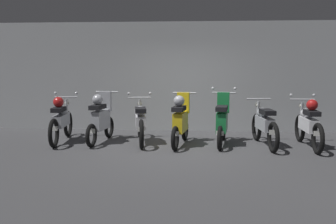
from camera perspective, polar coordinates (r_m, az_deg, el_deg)
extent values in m
plane|color=#424244|center=(8.25, 1.68, -5.66)|extent=(80.00, 80.00, 0.00)
cube|color=#9EA0A3|center=(10.60, 2.38, 5.26)|extent=(16.00, 0.30, 2.96)
torus|color=black|center=(9.99, -14.65, -1.74)|extent=(0.15, 0.66, 0.65)
torus|color=black|center=(8.75, -16.64, -3.04)|extent=(0.15, 0.66, 0.65)
cube|color=#9EA0A8|center=(9.34, -15.62, -1.20)|extent=(0.30, 0.85, 0.28)
ellipsoid|color=#9EA0A8|center=(9.46, -15.42, 0.26)|extent=(0.30, 0.46, 0.22)
cube|color=black|center=(9.13, -15.96, 0.37)|extent=(0.29, 0.54, 0.10)
cylinder|color=#B7BABF|center=(9.81, -14.92, 2.15)|extent=(0.56, 0.09, 0.04)
sphere|color=#B7BABF|center=(9.87, -16.40, 2.71)|extent=(0.07, 0.07, 0.07)
sphere|color=#B7BABF|center=(9.75, -13.45, 2.75)|extent=(0.07, 0.07, 0.07)
cylinder|color=#B7BABF|center=(9.90, -14.77, 0.05)|extent=(0.07, 0.16, 0.65)
sphere|color=silver|center=(9.88, -14.82, 1.31)|extent=(0.12, 0.12, 0.12)
cube|color=white|center=(8.76, -16.62, -2.37)|extent=(0.16, 0.03, 0.10)
sphere|color=red|center=(9.12, -16.00, 1.44)|extent=(0.24, 0.24, 0.24)
torus|color=black|center=(9.65, -8.76, -2.26)|extent=(0.15, 0.54, 0.53)
torus|color=black|center=(8.59, -11.34, -3.47)|extent=(0.15, 0.54, 0.53)
cube|color=#9EA0A8|center=(9.08, -10.01, -1.15)|extent=(0.30, 0.76, 0.44)
cube|color=#9EA0A8|center=(9.35, -9.31, 1.57)|extent=(0.29, 0.15, 0.48)
cube|color=black|center=(8.89, -10.43, 0.74)|extent=(0.30, 0.54, 0.10)
cylinder|color=#B7BABF|center=(9.46, -9.05, 2.98)|extent=(0.56, 0.10, 0.04)
cylinder|color=#B7BABF|center=(9.55, -8.90, 0.19)|extent=(0.07, 0.15, 0.85)
sphere|color=silver|center=(9.52, -8.94, 2.10)|extent=(0.12, 0.12, 0.12)
cube|color=white|center=(8.60, -11.30, -2.79)|extent=(0.16, 0.03, 0.10)
sphere|color=#9EA0A8|center=(8.87, -10.45, 1.83)|extent=(0.24, 0.24, 0.24)
torus|color=black|center=(9.58, -4.24, -1.90)|extent=(0.20, 0.66, 0.65)
torus|color=black|center=(8.30, -3.98, -3.31)|extent=(0.20, 0.66, 0.65)
cube|color=silver|center=(8.91, -4.13, -1.35)|extent=(0.36, 0.86, 0.28)
ellipsoid|color=silver|center=(9.03, -4.17, 0.18)|extent=(0.33, 0.48, 0.22)
cube|color=black|center=(8.69, -4.11, 0.30)|extent=(0.33, 0.55, 0.10)
cylinder|color=#B7BABF|center=(9.39, -4.26, 2.16)|extent=(0.56, 0.14, 0.04)
sphere|color=#B7BABF|center=(9.38, -5.85, 2.75)|extent=(0.07, 0.07, 0.07)
sphere|color=#B7BABF|center=(9.40, -2.68, 2.79)|extent=(0.07, 0.07, 0.07)
cylinder|color=#B7BABF|center=(9.48, -4.24, -0.04)|extent=(0.08, 0.17, 0.65)
sphere|color=silver|center=(9.46, -4.26, 1.28)|extent=(0.12, 0.12, 0.12)
cube|color=white|center=(8.31, -4.00, -2.60)|extent=(0.16, 0.04, 0.10)
torus|color=black|center=(9.22, 2.53, -2.62)|extent=(0.17, 0.54, 0.53)
torus|color=black|center=(8.11, 1.06, -3.96)|extent=(0.17, 0.54, 0.53)
cube|color=gold|center=(8.62, 1.85, -1.48)|extent=(0.33, 0.76, 0.44)
cube|color=gold|center=(8.91, 2.29, 1.39)|extent=(0.29, 0.16, 0.48)
cube|color=black|center=(8.42, 1.65, 0.51)|extent=(0.31, 0.55, 0.10)
cylinder|color=#B7BABF|center=(9.03, 2.46, 2.86)|extent=(0.56, 0.12, 0.04)
cylinder|color=#B7BABF|center=(9.12, 2.50, -0.06)|extent=(0.08, 0.15, 0.85)
sphere|color=silver|center=(9.08, 2.51, 1.94)|extent=(0.12, 0.12, 0.12)
cube|color=white|center=(8.12, 1.10, -3.24)|extent=(0.16, 0.04, 0.10)
sphere|color=#9EA0A8|center=(8.41, 1.66, 1.66)|extent=(0.24, 0.24, 0.24)
torus|color=black|center=(9.36, 8.25, -2.54)|extent=(0.16, 0.54, 0.53)
torus|color=black|center=(8.24, 7.73, -3.86)|extent=(0.16, 0.54, 0.53)
cube|color=#197238|center=(8.76, 8.04, -1.42)|extent=(0.31, 0.76, 0.44)
cube|color=#197238|center=(9.05, 8.23, 1.41)|extent=(0.29, 0.16, 0.48)
cube|color=black|center=(8.55, 8.00, 0.54)|extent=(0.31, 0.55, 0.10)
cylinder|color=#B7BABF|center=(9.17, 8.31, 2.86)|extent=(0.56, 0.11, 0.04)
sphere|color=#B7BABF|center=(9.18, 6.70, 3.52)|extent=(0.07, 0.07, 0.07)
sphere|color=#B7BABF|center=(9.15, 9.95, 3.45)|extent=(0.07, 0.07, 0.07)
cylinder|color=#B7BABF|center=(9.26, 8.28, -0.02)|extent=(0.07, 0.15, 0.85)
sphere|color=silver|center=(9.22, 8.31, 1.95)|extent=(0.12, 0.12, 0.12)
cube|color=white|center=(8.24, 7.76, -3.15)|extent=(0.16, 0.03, 0.10)
torus|color=black|center=(9.45, 13.05, -2.20)|extent=(0.16, 0.66, 0.65)
torus|color=black|center=(8.22, 15.39, -3.65)|extent=(0.16, 0.66, 0.65)
cube|color=#9EA0A8|center=(8.80, 14.17, -1.66)|extent=(0.31, 0.85, 0.28)
ellipsoid|color=#9EA0A8|center=(8.92, 13.94, -0.11)|extent=(0.31, 0.47, 0.22)
cube|color=black|center=(8.59, 14.57, 0.01)|extent=(0.30, 0.54, 0.10)
cylinder|color=#B7BABF|center=(9.26, 13.33, 1.92)|extent=(0.56, 0.10, 0.04)
cylinder|color=#B7BABF|center=(9.35, 13.18, -0.31)|extent=(0.07, 0.16, 0.65)
sphere|color=silver|center=(9.33, 13.22, 1.03)|extent=(0.12, 0.12, 0.12)
cube|color=white|center=(8.22, 15.36, -2.94)|extent=(0.16, 0.03, 0.10)
torus|color=black|center=(9.59, 19.03, -2.27)|extent=(0.10, 0.65, 0.65)
torus|color=black|center=(8.36, 21.40, -3.71)|extent=(0.10, 0.65, 0.65)
cube|color=silver|center=(8.94, 20.19, -1.74)|extent=(0.23, 0.84, 0.28)
ellipsoid|color=silver|center=(9.06, 19.96, -0.22)|extent=(0.27, 0.44, 0.22)
cube|color=black|center=(8.73, 20.61, -0.11)|extent=(0.25, 0.52, 0.10)
cylinder|color=#B7BABF|center=(9.40, 19.37, 1.78)|extent=(0.56, 0.05, 0.04)
sphere|color=#B7BABF|center=(9.33, 17.86, 2.42)|extent=(0.07, 0.07, 0.07)
sphere|color=#B7BABF|center=(9.47, 20.91, 2.36)|extent=(0.07, 0.07, 0.07)
cylinder|color=#B7BABF|center=(9.49, 19.19, -0.41)|extent=(0.06, 0.16, 0.65)
sphere|color=silver|center=(9.47, 19.24, 0.91)|extent=(0.12, 0.12, 0.12)
cube|color=white|center=(8.37, 21.38, -3.01)|extent=(0.16, 0.01, 0.10)
sphere|color=red|center=(8.71, 20.65, 1.00)|extent=(0.24, 0.24, 0.24)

